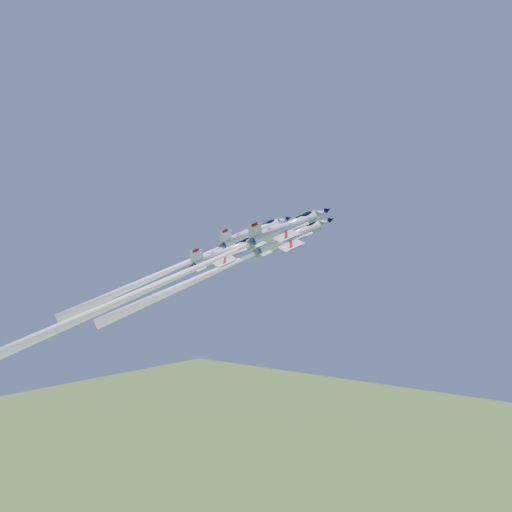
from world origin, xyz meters
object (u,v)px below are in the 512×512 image
Objects in this scene: jet_lead at (228,266)px; jet_left at (186,263)px; jet_slot at (141,291)px; jet_right at (162,283)px.

jet_lead is 1.04× the size of jet_left.
jet_lead is at bearing 102.10° from jet_slot.
jet_slot is at bearing -52.41° from jet_left.
jet_right is 6.45m from jet_slot.
jet_right is at bearing -28.25° from jet_left.
jet_right reaches higher than jet_slot.
jet_lead is 16.16m from jet_slot.
jet_slot is at bearing -77.90° from jet_lead.
jet_slot is at bearing -160.32° from jet_right.
jet_right is at bearing 19.68° from jet_slot.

